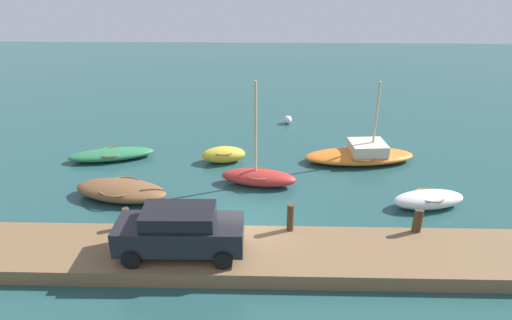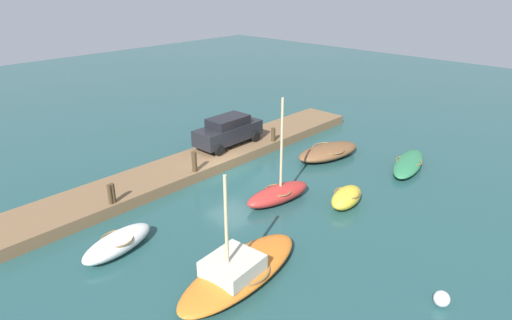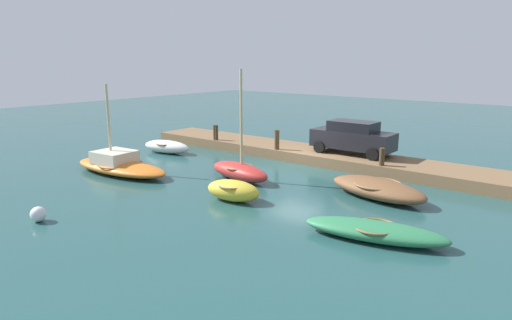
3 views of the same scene
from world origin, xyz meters
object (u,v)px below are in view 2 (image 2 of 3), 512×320
at_px(mooring_post_west, 273,135).
at_px(mooring_post_mid_east, 113,193).
at_px(mooring_post_mid_west, 194,162).
at_px(mooring_post_east, 110,194).
at_px(motorboat_brown, 328,151).
at_px(parked_car, 228,131).
at_px(dinghy_yellow, 346,197).
at_px(marker_buoy, 442,299).
at_px(rowboat_white, 118,243).
at_px(rowboat_green, 408,163).
at_px(rowboat_red, 278,193).
at_px(sailboat_orange, 239,270).

height_order(mooring_post_west, mooring_post_mid_east, mooring_post_mid_east).
bearing_deg(mooring_post_mid_east, mooring_post_mid_west, 180.00).
height_order(mooring_post_mid_east, mooring_post_east, mooring_post_mid_east).
xyz_separation_m(motorboat_brown, parked_car, (3.60, -4.75, 1.08)).
height_order(motorboat_brown, mooring_post_mid_west, mooring_post_mid_west).
distance_m(dinghy_yellow, marker_buoy, 7.03).
relative_size(rowboat_white, mooring_post_mid_east, 3.57).
xyz_separation_m(rowboat_green, mooring_post_mid_east, (13.91, -7.38, 0.74)).
height_order(dinghy_yellow, mooring_post_east, mooring_post_east).
bearing_deg(marker_buoy, mooring_post_east, -71.78).
relative_size(rowboat_red, mooring_post_east, 5.49).
distance_m(rowboat_white, marker_buoy, 11.88).
height_order(mooring_post_west, parked_car, parked_car).
bearing_deg(rowboat_green, sailboat_orange, -13.89).
height_order(rowboat_red, rowboat_white, rowboat_red).
bearing_deg(mooring_post_east, rowboat_white, 64.38).
relative_size(dinghy_yellow, mooring_post_east, 2.66).
relative_size(dinghy_yellow, motorboat_brown, 0.54).
height_order(mooring_post_mid_west, mooring_post_east, mooring_post_mid_west).
distance_m(sailboat_orange, rowboat_green, 13.35).
height_order(motorboat_brown, mooring_post_west, mooring_post_west).
height_order(mooring_post_mid_west, parked_car, parked_car).
relative_size(motorboat_brown, mooring_post_mid_west, 4.19).
bearing_deg(marker_buoy, mooring_post_mid_west, -92.01).
bearing_deg(mooring_post_mid_east, parked_car, -169.87).
relative_size(dinghy_yellow, mooring_post_mid_east, 2.62).
distance_m(rowboat_green, mooring_post_west, 8.03).
height_order(rowboat_white, mooring_post_west, mooring_post_west).
bearing_deg(mooring_post_mid_east, rowboat_green, 152.04).
bearing_deg(rowboat_red, rowboat_white, -5.58).
bearing_deg(motorboat_brown, parked_car, -41.64).
relative_size(motorboat_brown, mooring_post_mid_east, 4.89).
height_order(rowboat_red, motorboat_brown, rowboat_red).
bearing_deg(mooring_post_mid_east, rowboat_white, 61.93).
height_order(rowboat_green, parked_car, parked_car).
distance_m(mooring_post_west, mooring_post_mid_east, 10.84).
distance_m(sailboat_orange, marker_buoy, 6.81).
relative_size(rowboat_red, dinghy_yellow, 2.07).
bearing_deg(rowboat_red, mooring_post_mid_east, -29.39).
height_order(mooring_post_mid_west, marker_buoy, mooring_post_mid_west).
xyz_separation_m(dinghy_yellow, mooring_post_mid_east, (7.85, -7.20, 0.60)).
distance_m(sailboat_orange, motorboat_brown, 12.29).
relative_size(rowboat_white, parked_car, 0.77).
xyz_separation_m(rowboat_green, parked_car, (5.40, -8.90, 1.18)).
distance_m(rowboat_white, dinghy_yellow, 10.33).
distance_m(sailboat_orange, mooring_post_east, 7.50).
distance_m(rowboat_red, marker_buoy, 8.75).
relative_size(motorboat_brown, mooring_post_east, 4.96).
height_order(rowboat_white, motorboat_brown, motorboat_brown).
distance_m(rowboat_green, rowboat_white, 16.06).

